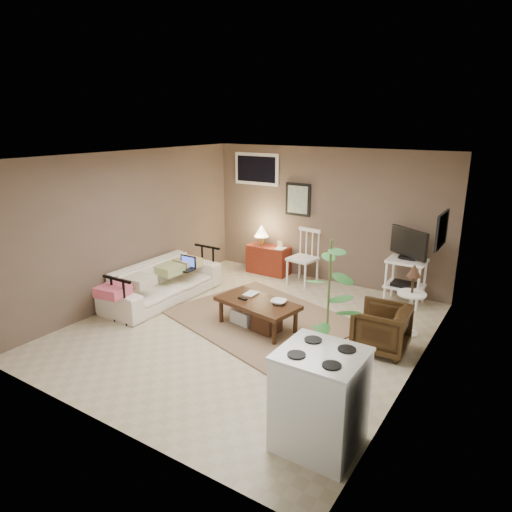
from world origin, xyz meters
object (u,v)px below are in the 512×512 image
Objects in this scene: spindle_chair at (303,259)px; stove at (320,400)px; red_console at (268,257)px; tv_stand at (407,265)px; armchair at (381,326)px; sofa at (162,276)px; side_table at (412,292)px; potted_plant at (328,310)px; coffee_table at (257,312)px.

spindle_chair reaches higher than stove.
tv_stand is at bearing -2.56° from red_console.
stove is at bearing -85.75° from tv_stand.
armchair is (0.18, -1.73, -0.32)m from tv_stand.
side_table reaches higher than sofa.
side_table is at bearing -25.59° from spindle_chair.
potted_plant is at bearing -16.70° from armchair.
stove is at bearing -68.94° from potted_plant.
spindle_chair is 1.50× the size of armchair.
tv_stand reaches higher than stove.
stove is at bearing -0.62° from armchair.
spindle_chair is 0.81× the size of tv_stand.
sofa is at bearing -109.59° from red_console.
stove is (3.65, -1.83, 0.06)m from sofa.
armchair is at bearing -86.26° from sofa.
coffee_table is at bearing -62.27° from red_console.
red_console is 0.76× the size of tv_stand.
side_table is (3.74, 0.89, 0.22)m from sofa.
coffee_table is at bearing 135.57° from stove.
sofa is 2.06× the size of side_table.
red_console is 4.88m from stove.
stove is (0.36, -0.94, -0.43)m from potted_plant.
sofa is at bearing -89.69° from armchair.
spindle_chair reaches higher than red_console.
tv_stand is at bearing 94.25° from stove.
spindle_chair is (1.58, 1.92, 0.06)m from sofa.
coffee_table is 2.13m from side_table.
coffee_table is at bearing -81.36° from spindle_chair.
armchair is 2.07m from stove.
potted_plant reaches higher than sofa.
red_console is 0.92× the size of side_table.
armchair is at bearing 10.93° from coffee_table.
side_table is 1.85m from potted_plant.
coffee_table is 0.60× the size of sofa.
red_console is 3.95m from potted_plant.
side_table is at bearing -76.65° from sofa.
spindle_chair is at bearing -133.97° from armchair.
potted_plant is (3.29, -0.88, 0.49)m from sofa.
coffee_table is at bearing 150.64° from potted_plant.
red_console is at bearing 158.26° from side_table.
tv_stand is 0.73× the size of potted_plant.
red_console is at bearing 126.69° from stove.
spindle_chair is 1.05× the size of stove.
sofa is 2.21m from red_console.
sofa is at bearing 177.26° from coffee_table.
armchair is (1.67, 0.32, 0.08)m from coffee_table.
red_console is at bearing 169.12° from spindle_chair.
armchair is (3.55, 0.23, -0.08)m from sofa.
spindle_chair is at bearing -10.88° from red_console.
potted_plant reaches higher than armchair.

